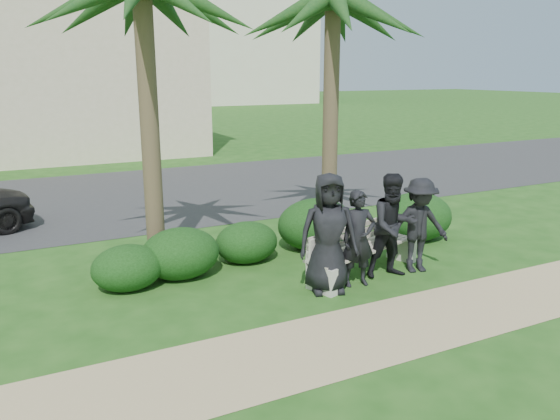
{
  "coord_description": "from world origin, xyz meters",
  "views": [
    {
      "loc": [
        -4.51,
        -7.15,
        3.34
      ],
      "look_at": [
        -0.43,
        1.0,
        1.04
      ],
      "focal_mm": 35.0,
      "sensor_mm": 36.0,
      "label": 1
    }
  ],
  "objects_px": {
    "man_c": "(393,226)",
    "man_b": "(358,239)",
    "man_a": "(328,233)",
    "man_d": "(419,225)",
    "palm_right": "(333,2)",
    "park_bench": "(364,253)"
  },
  "relations": [
    {
      "from": "park_bench",
      "to": "palm_right",
      "type": "distance_m",
      "value": 5.05
    },
    {
      "from": "park_bench",
      "to": "palm_right",
      "type": "xyz_separation_m",
      "value": [
        0.82,
        2.48,
        4.32
      ]
    },
    {
      "from": "man_a",
      "to": "palm_right",
      "type": "height_order",
      "value": "palm_right"
    },
    {
      "from": "man_c",
      "to": "man_d",
      "type": "height_order",
      "value": "man_c"
    },
    {
      "from": "park_bench",
      "to": "man_c",
      "type": "xyz_separation_m",
      "value": [
        0.36,
        -0.3,
        0.51
      ]
    },
    {
      "from": "man_b",
      "to": "man_d",
      "type": "bearing_deg",
      "value": 12.12
    },
    {
      "from": "man_a",
      "to": "man_b",
      "type": "relative_size",
      "value": 1.21
    },
    {
      "from": "man_b",
      "to": "palm_right",
      "type": "height_order",
      "value": "palm_right"
    },
    {
      "from": "man_a",
      "to": "man_c",
      "type": "xyz_separation_m",
      "value": [
        1.29,
        0.06,
        -0.06
      ]
    },
    {
      "from": "man_a",
      "to": "man_d",
      "type": "height_order",
      "value": "man_a"
    },
    {
      "from": "man_b",
      "to": "palm_right",
      "type": "relative_size",
      "value": 0.28
    },
    {
      "from": "palm_right",
      "to": "park_bench",
      "type": "bearing_deg",
      "value": -108.34
    },
    {
      "from": "man_b",
      "to": "man_d",
      "type": "height_order",
      "value": "man_d"
    },
    {
      "from": "man_a",
      "to": "palm_right",
      "type": "distance_m",
      "value": 5.02
    },
    {
      "from": "man_a",
      "to": "man_b",
      "type": "distance_m",
      "value": 0.58
    },
    {
      "from": "park_bench",
      "to": "man_b",
      "type": "bearing_deg",
      "value": -153.61
    },
    {
      "from": "park_bench",
      "to": "man_d",
      "type": "bearing_deg",
      "value": -34.86
    },
    {
      "from": "man_c",
      "to": "man_b",
      "type": "bearing_deg",
      "value": -166.22
    },
    {
      "from": "palm_right",
      "to": "man_c",
      "type": "bearing_deg",
      "value": -99.42
    },
    {
      "from": "man_b",
      "to": "man_c",
      "type": "distance_m",
      "value": 0.74
    },
    {
      "from": "man_d",
      "to": "man_b",
      "type": "bearing_deg",
      "value": -163.98
    },
    {
      "from": "park_bench",
      "to": "man_d",
      "type": "xyz_separation_m",
      "value": [
        0.91,
        -0.29,
        0.45
      ]
    }
  ]
}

